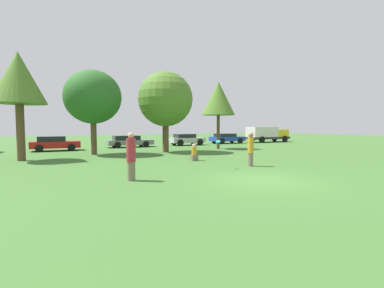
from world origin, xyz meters
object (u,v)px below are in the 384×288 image
Objects in this scene: person_thrower at (131,156)px; tree_3 at (218,99)px; bystander_sitting at (194,153)px; parked_car_red at (54,143)px; parked_car_silver at (186,139)px; delivery_truck_yellow at (267,134)px; parked_car_blue at (227,138)px; tree_1 at (93,97)px; parked_car_grey at (129,141)px; frisbee at (218,141)px; tree_0 at (19,79)px; tree_2 at (165,99)px; person_catcher at (251,149)px.

tree_3 is (11.85, 10.89, 3.72)m from person_thrower.
bystander_sitting is 13.79m from parked_car_red.
delivery_truck_yellow is at bearing 3.79° from parked_car_silver.
parked_car_blue is at bearing 38.51° from person_thrower.
tree_1 reaches higher than parked_car_red.
tree_3 is 7.06m from parked_car_silver.
tree_3 is 9.93m from parked_car_grey.
frisbee reaches higher than bystander_sitting.
frisbee is 12.71m from tree_0.
bystander_sitting is 22.56m from delivery_truck_yellow.
parked_car_grey is (6.83, 0.92, -0.04)m from parked_car_red.
bystander_sitting is at bearing -98.10° from tree_2.
tree_1 is at bearing -62.43° from parked_car_red.
tree_3 is at bearing 36.80° from person_thrower.
parked_car_red is 1.01× the size of parked_car_silver.
tree_3 reaches higher than parked_car_grey.
person_catcher is at bearing -4.46° from frisbee.
tree_2 reaches higher than person_thrower.
person_thrower reaches higher than bystander_sitting.
tree_1 is at bearing -162.99° from delivery_truck_yellow.
parked_car_silver reaches higher than parked_car_red.
bystander_sitting is (-1.35, 3.58, -0.48)m from person_catcher.
tree_1 reaches higher than bystander_sitting.
frisbee is 17.38m from parked_car_silver.
person_thrower is 6.84m from bystander_sitting.
parked_car_grey is (0.57, 16.29, -0.74)m from frisbee.
tree_2 is at bearing -156.53° from delivery_truck_yellow.
tree_2 is 5.72m from tree_3.
parked_car_red is (-8.25, 15.52, -0.26)m from person_catcher.
parked_car_blue is (12.28, 12.91, 0.23)m from bystander_sitting.
person_thrower is 12.42m from tree_2.
tree_0 is 4.90m from tree_1.
parked_car_silver is at bearing 49.53° from tree_2.
parked_car_blue is at bearing 3.45° from parked_car_grey.
parked_car_silver is at bearing -0.36° from parked_car_grey.
delivery_truck_yellow is at bearing -142.79° from person_catcher.
delivery_truck_yellow is (12.34, 0.13, 0.45)m from parked_car_silver.
parked_car_silver is (-0.16, 5.83, -3.99)m from tree_3.
tree_1 is at bearing 170.97° from tree_2.
parked_car_silver is (11.70, 16.72, -0.27)m from person_thrower.
tree_0 is (-10.53, 8.85, 4.03)m from person_catcher.
parked_car_red reaches higher than parked_car_grey.
parked_car_grey is at bearing 39.81° from tree_0.
person_thrower is 4.78m from frisbee.
tree_2 is 19.29m from delivery_truck_yellow.
tree_3 is at bearing 54.55° from frisbee.
parked_car_red is at bearing -67.78° from person_catcher.
person_thrower is at bearing -137.43° from tree_3.
tree_1 is 0.96× the size of delivery_truck_yellow.
parked_car_silver is (10.97, 5.60, -3.56)m from tree_1.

